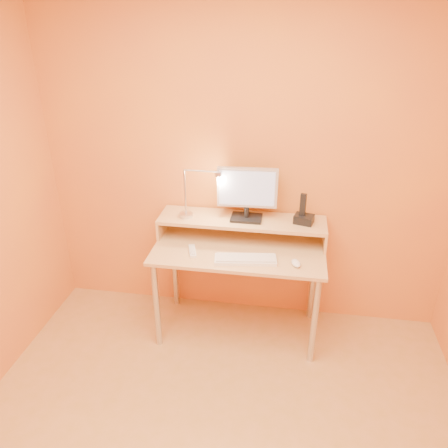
% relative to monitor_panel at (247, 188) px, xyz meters
% --- Properties ---
extents(wall_back, '(3.00, 0.04, 2.50)m').
position_rel_monitor_panel_xyz_m(wall_back, '(-0.03, 0.16, 0.13)').
color(wall_back, '#C76939').
rests_on(wall_back, floor).
extents(desk_leg_fl, '(0.04, 0.04, 0.69)m').
position_rel_monitor_panel_xyz_m(desk_leg_fl, '(-0.58, -0.41, -0.77)').
color(desk_leg_fl, silver).
rests_on(desk_leg_fl, floor).
extents(desk_leg_fr, '(0.04, 0.04, 0.69)m').
position_rel_monitor_panel_xyz_m(desk_leg_fr, '(0.52, -0.41, -0.77)').
color(desk_leg_fr, silver).
rests_on(desk_leg_fr, floor).
extents(desk_leg_bl, '(0.04, 0.04, 0.69)m').
position_rel_monitor_panel_xyz_m(desk_leg_bl, '(-0.58, 0.09, -0.77)').
color(desk_leg_bl, silver).
rests_on(desk_leg_bl, floor).
extents(desk_leg_br, '(0.04, 0.04, 0.69)m').
position_rel_monitor_panel_xyz_m(desk_leg_br, '(0.52, 0.09, -0.77)').
color(desk_leg_br, silver).
rests_on(desk_leg_br, floor).
extents(desk_lower, '(1.20, 0.60, 0.02)m').
position_rel_monitor_panel_xyz_m(desk_lower, '(-0.03, -0.16, -0.41)').
color(desk_lower, tan).
rests_on(desk_lower, floor).
extents(shelf_riser_left, '(0.02, 0.30, 0.14)m').
position_rel_monitor_panel_xyz_m(shelf_riser_left, '(-0.62, -0.01, -0.33)').
color(shelf_riser_left, tan).
rests_on(shelf_riser_left, desk_lower).
extents(shelf_riser_right, '(0.02, 0.30, 0.14)m').
position_rel_monitor_panel_xyz_m(shelf_riser_right, '(0.56, -0.01, -0.33)').
color(shelf_riser_right, tan).
rests_on(shelf_riser_right, desk_lower).
extents(desk_shelf, '(1.20, 0.30, 0.02)m').
position_rel_monitor_panel_xyz_m(desk_shelf, '(-0.03, -0.01, -0.25)').
color(desk_shelf, tan).
rests_on(desk_shelf, desk_lower).
extents(monitor_foot, '(0.22, 0.16, 0.02)m').
position_rel_monitor_panel_xyz_m(monitor_foot, '(-0.00, -0.01, -0.23)').
color(monitor_foot, black).
rests_on(monitor_foot, desk_shelf).
extents(monitor_neck, '(0.04, 0.04, 0.07)m').
position_rel_monitor_panel_xyz_m(monitor_neck, '(-0.00, -0.01, -0.19)').
color(monitor_neck, black).
rests_on(monitor_neck, monitor_foot).
extents(monitor_panel, '(0.42, 0.05, 0.29)m').
position_rel_monitor_panel_xyz_m(monitor_panel, '(0.00, 0.00, 0.00)').
color(monitor_panel, '#B4B4BC').
rests_on(monitor_panel, monitor_neck).
extents(monitor_back, '(0.38, 0.03, 0.24)m').
position_rel_monitor_panel_xyz_m(monitor_back, '(0.00, 0.02, 0.00)').
color(monitor_back, black).
rests_on(monitor_back, monitor_panel).
extents(monitor_screen, '(0.38, 0.02, 0.25)m').
position_rel_monitor_panel_xyz_m(monitor_screen, '(-0.00, -0.02, 0.00)').
color(monitor_screen, '#9FA9D3').
rests_on(monitor_screen, monitor_panel).
extents(lamp_base, '(0.10, 0.10, 0.02)m').
position_rel_monitor_panel_xyz_m(lamp_base, '(-0.44, -0.04, -0.23)').
color(lamp_base, silver).
rests_on(lamp_base, desk_shelf).
extents(lamp_post, '(0.01, 0.01, 0.33)m').
position_rel_monitor_panel_xyz_m(lamp_post, '(-0.44, -0.04, -0.05)').
color(lamp_post, silver).
rests_on(lamp_post, lamp_base).
extents(lamp_arm, '(0.24, 0.01, 0.01)m').
position_rel_monitor_panel_xyz_m(lamp_arm, '(-0.32, -0.04, 0.12)').
color(lamp_arm, silver).
rests_on(lamp_arm, lamp_post).
extents(lamp_head, '(0.04, 0.04, 0.03)m').
position_rel_monitor_panel_xyz_m(lamp_head, '(-0.20, -0.04, 0.10)').
color(lamp_head, silver).
rests_on(lamp_head, lamp_arm).
extents(lamp_bulb, '(0.03, 0.03, 0.00)m').
position_rel_monitor_panel_xyz_m(lamp_bulb, '(-0.20, -0.04, 0.09)').
color(lamp_bulb, '#FFEAC6').
rests_on(lamp_bulb, lamp_head).
extents(phone_dock, '(0.15, 0.13, 0.06)m').
position_rel_monitor_panel_xyz_m(phone_dock, '(0.40, -0.01, -0.21)').
color(phone_dock, black).
rests_on(phone_dock, desk_shelf).
extents(phone_handset, '(0.04, 0.03, 0.16)m').
position_rel_monitor_panel_xyz_m(phone_handset, '(0.39, -0.01, -0.10)').
color(phone_handset, black).
rests_on(phone_handset, phone_dock).
extents(phone_led, '(0.01, 0.00, 0.04)m').
position_rel_monitor_panel_xyz_m(phone_led, '(0.45, -0.06, -0.21)').
color(phone_led, '#394BFF').
rests_on(phone_led, phone_dock).
extents(keyboard, '(0.42, 0.19, 0.02)m').
position_rel_monitor_panel_xyz_m(keyboard, '(0.03, -0.32, -0.39)').
color(keyboard, white).
rests_on(keyboard, desk_lower).
extents(mouse, '(0.08, 0.11, 0.03)m').
position_rel_monitor_panel_xyz_m(mouse, '(0.37, -0.32, -0.38)').
color(mouse, white).
rests_on(mouse, desk_lower).
extents(remote_control, '(0.09, 0.17, 0.02)m').
position_rel_monitor_panel_xyz_m(remote_control, '(-0.34, -0.26, -0.39)').
color(remote_control, white).
rests_on(remote_control, desk_lower).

